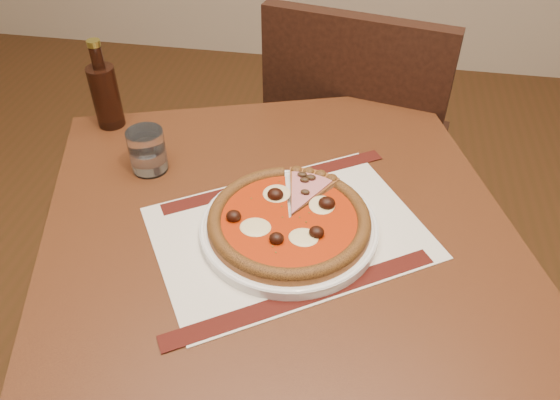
% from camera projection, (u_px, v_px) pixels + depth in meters
% --- Properties ---
extents(table, '(1.01, 1.01, 0.75)m').
position_uv_depth(table, '(278.00, 260.00, 1.02)').
color(table, '#562B14').
rests_on(table, ground).
extents(chair_far, '(0.52, 0.52, 0.94)m').
position_uv_depth(chair_far, '(356.00, 143.00, 1.51)').
color(chair_far, black).
rests_on(chair_far, ground).
extents(placemat, '(0.54, 0.50, 0.00)m').
position_uv_depth(placemat, '(289.00, 232.00, 0.93)').
color(placemat, beige).
rests_on(placemat, table).
extents(plate, '(0.30, 0.30, 0.02)m').
position_uv_depth(plate, '(289.00, 228.00, 0.92)').
color(plate, white).
rests_on(plate, placemat).
extents(pizza, '(0.27, 0.27, 0.04)m').
position_uv_depth(pizza, '(289.00, 220.00, 0.91)').
color(pizza, brown).
rests_on(pizza, plate).
extents(ham_slice, '(0.09, 0.13, 0.02)m').
position_uv_depth(ham_slice, '(310.00, 193.00, 0.96)').
color(ham_slice, brown).
rests_on(ham_slice, plate).
extents(water_glass, '(0.09, 0.09, 0.09)m').
position_uv_depth(water_glass, '(147.00, 151.00, 1.04)').
color(water_glass, white).
rests_on(water_glass, table).
extents(bottle, '(0.06, 0.06, 0.19)m').
position_uv_depth(bottle, '(105.00, 93.00, 1.14)').
color(bottle, black).
rests_on(bottle, table).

